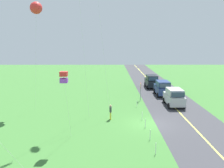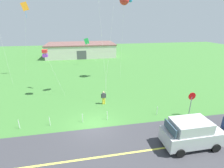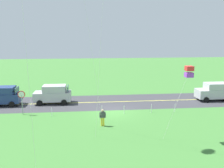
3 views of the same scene
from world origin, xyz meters
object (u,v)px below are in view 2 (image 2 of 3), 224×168
object	(u,v)px
kite_yellow_high	(25,8)
kite_orange_near	(87,42)
person_adult_near	(104,97)
warehouse_distant	(81,50)
kite_purple_back	(45,53)
kite_cyan_top	(125,0)
stop_sign	(191,100)
car_suv_foreground	(191,133)

from	to	relation	value
kite_yellow_high	kite_orange_near	size ratio (longest dim) A/B	2.04
person_adult_near	warehouse_distant	bearing A→B (deg)	95.67
kite_purple_back	warehouse_distant	world-z (taller)	kite_purple_back
kite_cyan_top	stop_sign	bearing A→B (deg)	-73.73
car_suv_foreground	kite_purple_back	world-z (taller)	kite_purple_back
kite_cyan_top	warehouse_distant	size ratio (longest dim) A/B	0.69
stop_sign	kite_yellow_high	distance (m)	27.17
kite_orange_near	kite_purple_back	bearing A→B (deg)	-109.43
stop_sign	kite_cyan_top	bearing A→B (deg)	106.27
stop_sign	warehouse_distant	xyz separation A→B (m)	(-10.24, 34.76, -0.05)
car_suv_foreground	person_adult_near	bearing A→B (deg)	124.16
stop_sign	kite_orange_near	size ratio (longest dim) A/B	0.44
kite_purple_back	kite_cyan_top	bearing A→B (deg)	24.67
person_adult_near	warehouse_distant	distance (m)	30.69
kite_purple_back	warehouse_distant	size ratio (longest dim) A/B	0.32
kite_cyan_top	warehouse_distant	world-z (taller)	kite_cyan_top
person_adult_near	stop_sign	bearing A→B (deg)	-24.97
person_adult_near	kite_purple_back	bearing A→B (deg)	152.77
warehouse_distant	kite_cyan_top	bearing A→B (deg)	-73.50
car_suv_foreground	warehouse_distant	size ratio (longest dim) A/B	0.24
car_suv_foreground	kite_cyan_top	size ratio (longest dim) A/B	0.35
car_suv_foreground	kite_cyan_top	world-z (taller)	kite_cyan_top
stop_sign	kite_orange_near	bearing A→B (deg)	110.92
stop_sign	kite_orange_near	world-z (taller)	kite_orange_near
car_suv_foreground	warehouse_distant	distance (m)	39.48
stop_sign	kite_purple_back	world-z (taller)	kite_purple_back
kite_purple_back	person_adult_near	bearing A→B (deg)	-29.08
kite_purple_back	warehouse_distant	distance (m)	27.65
car_suv_foreground	kite_yellow_high	distance (m)	28.53
person_adult_near	kite_cyan_top	bearing A→B (deg)	64.30
person_adult_near	kite_cyan_top	xyz separation A→B (m)	(4.48, 8.59, 11.11)
kite_cyan_top	kite_purple_back	size ratio (longest dim) A/B	2.13
kite_orange_near	kite_purple_back	distance (m)	16.85
kite_cyan_top	warehouse_distant	distance (m)	25.14
kite_cyan_top	kite_purple_back	xyz separation A→B (m)	(-10.91, -5.01, -6.46)
kite_yellow_high	kite_orange_near	world-z (taller)	kite_yellow_high
kite_cyan_top	kite_purple_back	bearing A→B (deg)	-155.33
car_suv_foreground	kite_cyan_top	bearing A→B (deg)	93.55
stop_sign	kite_purple_back	distance (m)	16.94
stop_sign	kite_yellow_high	size ratio (longest dim) A/B	0.21
stop_sign	kite_purple_back	size ratio (longest dim) A/B	0.43
kite_orange_near	car_suv_foreground	bearing A→B (deg)	-77.05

